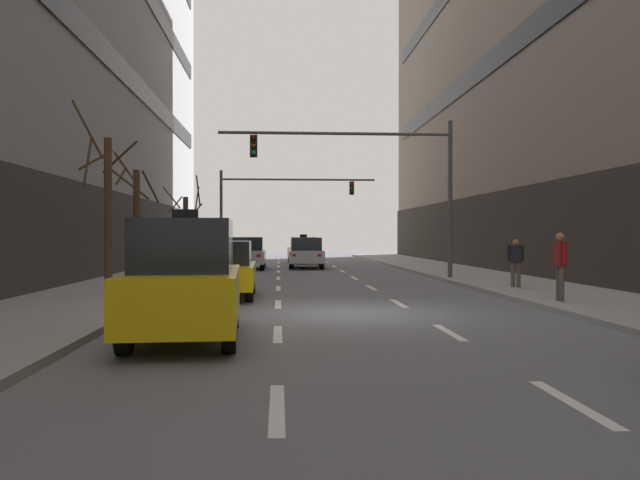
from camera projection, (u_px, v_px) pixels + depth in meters
ground_plane at (347, 313)px, 14.77m from camera, size 120.00×120.00×0.00m
sidewalk_left at (47, 312)px, 14.34m from camera, size 3.97×80.00×0.14m
sidewalk_right at (630, 308)px, 15.21m from camera, size 3.97×80.00×0.14m
lane_stripe_l1_s2 at (277, 408)px, 6.69m from camera, size 0.16×2.00×0.01m
lane_stripe_l1_s3 at (278, 334)px, 11.68m from camera, size 0.16×2.00×0.01m
lane_stripe_l1_s4 at (278, 304)px, 16.67m from camera, size 0.16×2.00×0.01m
lane_stripe_l1_s5 at (278, 288)px, 21.66m from camera, size 0.16×2.00×0.01m
lane_stripe_l1_s6 at (278, 278)px, 26.65m from camera, size 0.16×2.00×0.01m
lane_stripe_l1_s7 at (278, 271)px, 31.64m from camera, size 0.16×2.00×0.01m
lane_stripe_l1_s8 at (279, 266)px, 36.63m from camera, size 0.16×2.00×0.01m
lane_stripe_l1_s9 at (279, 263)px, 41.62m from camera, size 0.16×2.00×0.01m
lane_stripe_l1_s10 at (279, 260)px, 46.61m from camera, size 0.16×2.00×0.01m
lane_stripe_l2_s2 at (572, 403)px, 6.89m from camera, size 0.16×2.00×0.01m
lane_stripe_l2_s3 at (449, 332)px, 11.88m from camera, size 0.16×2.00×0.01m
lane_stripe_l2_s4 at (399, 303)px, 16.87m from camera, size 0.16×2.00×0.01m
lane_stripe_l2_s5 at (371, 288)px, 21.86m from camera, size 0.16×2.00×0.01m
lane_stripe_l2_s6 at (354, 278)px, 26.85m from camera, size 0.16×2.00×0.01m
lane_stripe_l2_s7 at (342, 271)px, 31.84m from camera, size 0.16×2.00×0.01m
lane_stripe_l2_s8 at (334, 266)px, 36.83m from camera, size 0.16×2.00×0.01m
lane_stripe_l2_s9 at (327, 262)px, 41.82m from camera, size 0.16×2.00×0.01m
lane_stripe_l2_s10 at (322, 259)px, 46.81m from camera, size 0.16×2.00×0.01m
car_driving_0 at (306, 253)px, 34.75m from camera, size 2.00×4.48×1.66m
taxi_driving_1 at (185, 280)px, 10.99m from camera, size 1.98×4.35×2.24m
taxi_driving_2 at (223, 270)px, 18.45m from camera, size 1.89×4.37×1.80m
taxi_driving_3 at (303, 250)px, 40.89m from camera, size 1.96×4.46×1.83m
car_driving_4 at (247, 253)px, 33.76m from camera, size 1.88×4.49×1.68m
traffic_signal_0 at (379, 169)px, 24.98m from camera, size 9.12×0.35×6.13m
traffic_signal_1 at (272, 198)px, 40.15m from camera, size 9.71×0.35×5.68m
street_tree_0 at (136, 221)px, 21.53m from camera, size 1.60×1.48×4.44m
street_tree_1 at (186, 227)px, 32.94m from camera, size 2.05×2.04×4.68m
street_tree_3 at (106, 207)px, 17.96m from camera, size 1.74×1.79×5.41m
pedestrian_0 at (560, 261)px, 16.13m from camera, size 0.23×0.53×1.72m
pedestrian_1 at (516, 260)px, 20.39m from camera, size 0.51×0.29×1.53m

